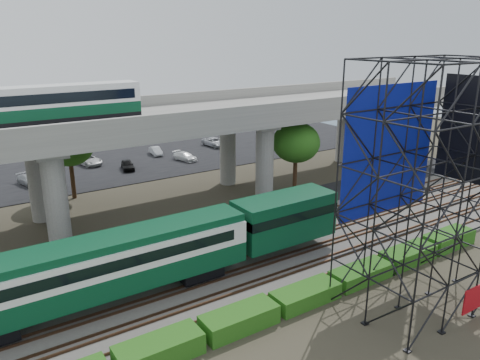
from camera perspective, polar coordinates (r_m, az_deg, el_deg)
ground at (r=33.35m, az=1.68°, el=-11.89°), size 140.00×140.00×0.00m
ballast_bed at (r=34.76m, az=-0.24°, el=-10.40°), size 90.00×12.00×0.20m
service_road at (r=41.48m, az=-6.69°, el=-5.83°), size 90.00×5.00×0.08m
parking_lot at (r=62.33m, az=-16.50°, el=1.52°), size 90.00×18.00×0.08m
harbor_water at (r=83.14m, az=-21.06°, el=4.91°), size 140.00×40.00×0.03m
rail_tracks at (r=34.68m, az=-0.24°, el=-10.14°), size 90.00×9.52×0.16m
commuter_train at (r=30.45m, az=-12.61°, el=-9.22°), size 29.30×3.06×4.30m
overpass at (r=43.71m, az=-11.00°, el=6.40°), size 80.00×12.00×12.40m
scaffold_tower at (r=29.80m, az=21.90°, el=-1.14°), size 9.36×6.36×15.00m
hedge_strip at (r=30.71m, az=8.01°, el=-13.64°), size 34.60×1.80×1.20m
trees at (r=43.10m, az=-15.92°, el=2.28°), size 40.94×16.94×7.69m
suv at (r=38.86m, az=-12.36°, el=-6.52°), size 5.68×3.25×1.49m
parked_cars at (r=62.19m, az=-15.91°, el=2.15°), size 38.00×9.53×1.28m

